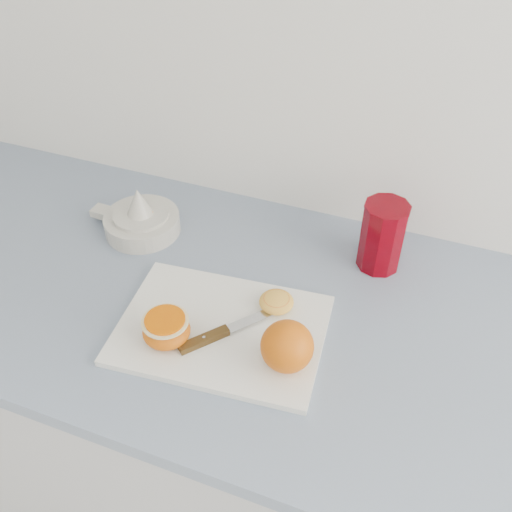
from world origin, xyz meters
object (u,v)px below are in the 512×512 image
(citrus_juicer, at_px, (141,220))
(cutting_board, at_px, (221,330))
(counter, at_px, (233,432))
(red_tumbler, at_px, (382,238))
(half_orange, at_px, (166,329))

(citrus_juicer, bearing_deg, cutting_board, -36.76)
(cutting_board, bearing_deg, counter, 108.02)
(counter, bearing_deg, citrus_juicer, 154.23)
(red_tumbler, bearing_deg, counter, -142.37)
(cutting_board, xyz_separation_m, half_orange, (-0.07, -0.05, 0.03))
(citrus_juicer, relative_size, red_tumbler, 1.41)
(counter, height_order, citrus_juicer, citrus_juicer)
(half_orange, bearing_deg, counter, 71.69)
(half_orange, xyz_separation_m, red_tumbler, (0.28, 0.32, 0.03))
(cutting_board, bearing_deg, citrus_juicer, 143.24)
(counter, distance_m, citrus_juicer, 0.54)
(cutting_board, height_order, citrus_juicer, citrus_juicer)
(counter, relative_size, red_tumbler, 19.13)
(cutting_board, distance_m, half_orange, 0.09)
(half_orange, bearing_deg, cutting_board, 37.44)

